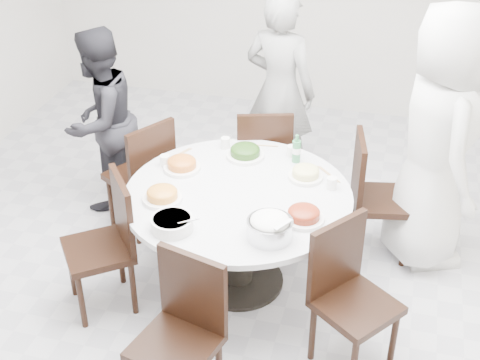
% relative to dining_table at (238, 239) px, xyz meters
% --- Properties ---
extents(floor, '(6.00, 6.00, 0.01)m').
position_rel_dining_table_xyz_m(floor, '(0.21, -0.02, -0.38)').
color(floor, silver).
rests_on(floor, ground).
extents(dining_table, '(1.50, 1.50, 0.75)m').
position_rel_dining_table_xyz_m(dining_table, '(0.00, 0.00, 0.00)').
color(dining_table, silver).
rests_on(dining_table, floor).
extents(chair_ne, '(0.49, 0.49, 0.95)m').
position_rel_dining_table_xyz_m(chair_ne, '(0.92, 0.62, 0.10)').
color(chair_ne, black).
rests_on(chair_ne, floor).
extents(chair_n, '(0.52, 0.52, 0.95)m').
position_rel_dining_table_xyz_m(chair_n, '(-0.05, 0.96, 0.10)').
color(chair_n, black).
rests_on(chair_n, floor).
extents(chair_nw, '(0.58, 0.58, 0.95)m').
position_rel_dining_table_xyz_m(chair_nw, '(-0.91, 0.48, 0.10)').
color(chair_nw, black).
rests_on(chair_nw, floor).
extents(chair_sw, '(0.59, 0.59, 0.95)m').
position_rel_dining_table_xyz_m(chair_sw, '(-0.82, -0.45, 0.10)').
color(chair_sw, black).
rests_on(chair_sw, floor).
extents(chair_s, '(0.52, 0.52, 0.95)m').
position_rel_dining_table_xyz_m(chair_s, '(-0.06, -1.12, 0.10)').
color(chair_s, black).
rests_on(chair_s, floor).
extents(chair_se, '(0.59, 0.59, 0.95)m').
position_rel_dining_table_xyz_m(chair_se, '(0.86, -0.56, 0.10)').
color(chair_se, black).
rests_on(chair_se, floor).
extents(diner_right, '(0.88, 1.08, 1.91)m').
position_rel_dining_table_xyz_m(diner_right, '(1.23, 0.69, 0.58)').
color(diner_right, silver).
rests_on(diner_right, floor).
extents(diner_middle, '(0.69, 0.54, 1.69)m').
position_rel_dining_table_xyz_m(diner_middle, '(-0.02, 1.44, 0.47)').
color(diner_middle, black).
rests_on(diner_middle, floor).
extents(diner_left, '(0.71, 0.84, 1.50)m').
position_rel_dining_table_xyz_m(diner_left, '(-1.32, 0.74, 0.37)').
color(diner_left, black).
rests_on(diner_left, floor).
extents(dish_greens, '(0.27, 0.27, 0.07)m').
position_rel_dining_table_xyz_m(dish_greens, '(-0.07, 0.47, 0.41)').
color(dish_greens, white).
rests_on(dish_greens, dining_table).
extents(dish_pale, '(0.24, 0.24, 0.06)m').
position_rel_dining_table_xyz_m(dish_pale, '(0.39, 0.29, 0.41)').
color(dish_pale, white).
rests_on(dish_pale, dining_table).
extents(dish_orange, '(0.26, 0.26, 0.07)m').
position_rel_dining_table_xyz_m(dish_orange, '(-0.45, 0.19, 0.41)').
color(dish_orange, white).
rests_on(dish_orange, dining_table).
extents(dish_redbrown, '(0.25, 0.25, 0.06)m').
position_rel_dining_table_xyz_m(dish_redbrown, '(0.47, -0.20, 0.41)').
color(dish_redbrown, white).
rests_on(dish_redbrown, dining_table).
extents(dish_tofu, '(0.26, 0.26, 0.07)m').
position_rel_dining_table_xyz_m(dish_tofu, '(-0.45, -0.21, 0.41)').
color(dish_tofu, white).
rests_on(dish_tofu, dining_table).
extents(rice_bowl, '(0.28, 0.28, 0.12)m').
position_rel_dining_table_xyz_m(rice_bowl, '(0.30, -0.42, 0.43)').
color(rice_bowl, silver).
rests_on(rice_bowl, dining_table).
extents(soup_bowl, '(0.26, 0.26, 0.08)m').
position_rel_dining_table_xyz_m(soup_bowl, '(-0.28, -0.49, 0.41)').
color(soup_bowl, white).
rests_on(soup_bowl, dining_table).
extents(beverage_bottle, '(0.06, 0.06, 0.21)m').
position_rel_dining_table_xyz_m(beverage_bottle, '(0.29, 0.50, 0.48)').
color(beverage_bottle, '#2F7745').
rests_on(beverage_bottle, dining_table).
extents(tea_cups, '(0.07, 0.07, 0.08)m').
position_rel_dining_table_xyz_m(tea_cups, '(-0.01, 0.59, 0.42)').
color(tea_cups, white).
rests_on(tea_cups, dining_table).
extents(chopsticks, '(0.24, 0.04, 0.01)m').
position_rel_dining_table_xyz_m(chopsticks, '(0.04, 0.63, 0.38)').
color(chopsticks, tan).
rests_on(chopsticks, dining_table).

